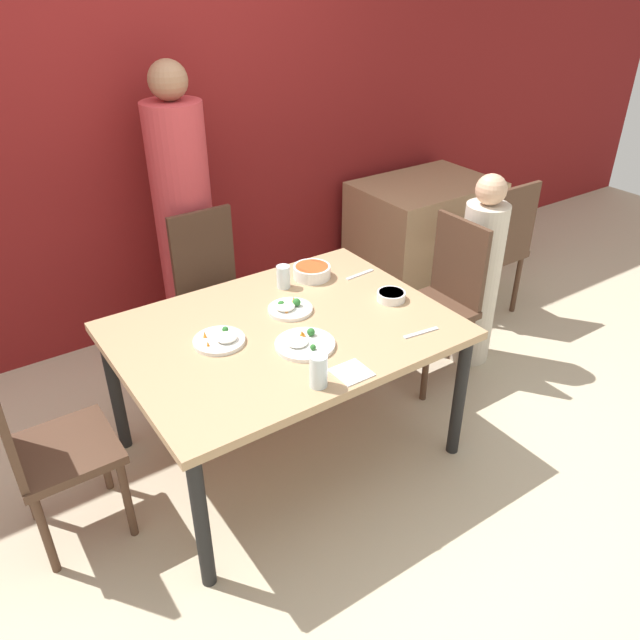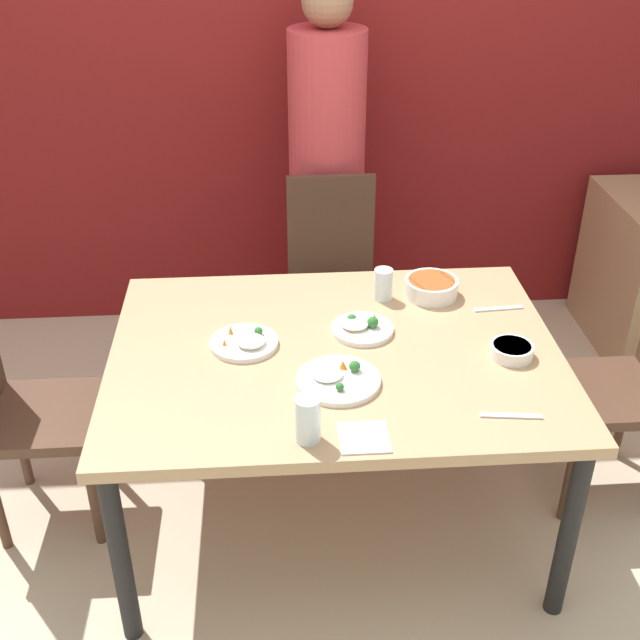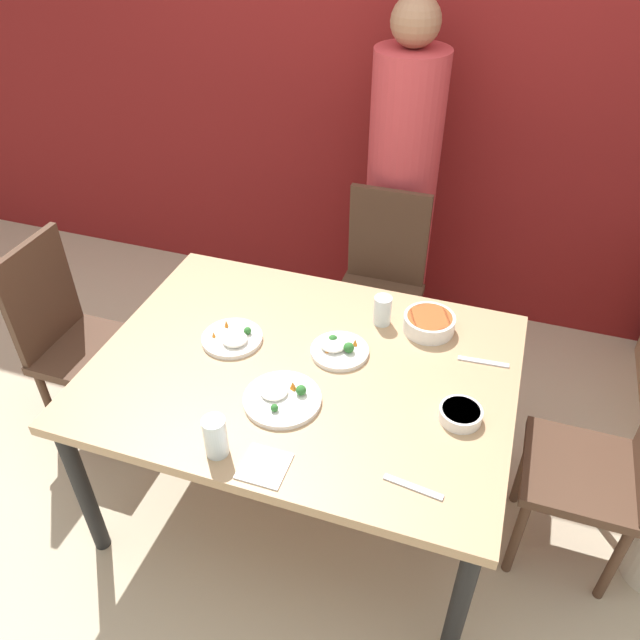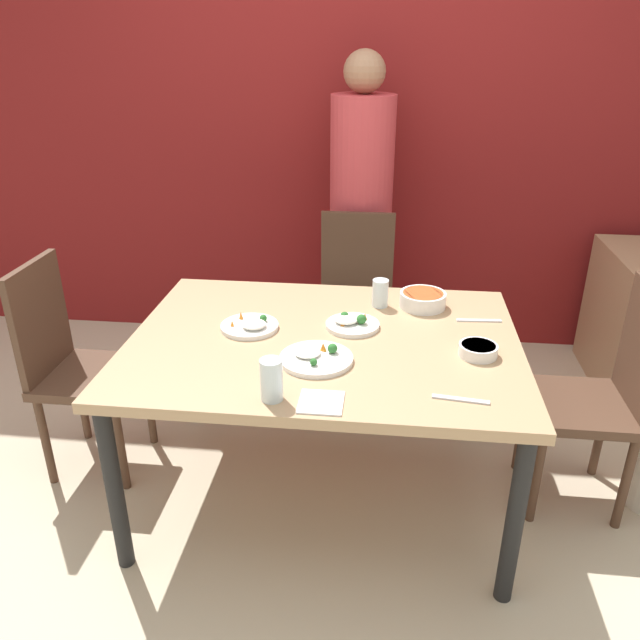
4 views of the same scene
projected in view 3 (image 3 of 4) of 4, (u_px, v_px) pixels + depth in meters
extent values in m
plane|color=beige|center=(306.00, 491.00, 2.66)|extent=(10.00, 10.00, 0.00)
cube|color=maroon|center=(411.00, 61.00, 2.98)|extent=(10.00, 0.06, 2.70)
cube|color=tan|center=(303.00, 370.00, 2.22)|extent=(1.47, 1.10, 0.04)
cylinder|color=black|center=(83.00, 490.00, 2.25)|extent=(0.06, 0.06, 0.68)
cylinder|color=black|center=(459.00, 607.00, 1.91)|extent=(0.06, 0.06, 0.68)
cylinder|color=black|center=(206.00, 329.00, 2.98)|extent=(0.06, 0.06, 0.68)
cylinder|color=black|center=(494.00, 393.00, 2.64)|extent=(0.06, 0.06, 0.68)
cube|color=#4C3323|center=(375.00, 303.00, 2.98)|extent=(0.40, 0.40, 0.04)
cube|color=#4C3323|center=(388.00, 237.00, 2.95)|extent=(0.38, 0.03, 0.48)
cylinder|color=#4C3323|center=(332.00, 353.00, 3.04)|extent=(0.04, 0.04, 0.42)
cylinder|color=#4C3323|center=(398.00, 368.00, 2.96)|extent=(0.04, 0.04, 0.42)
cylinder|color=#4C3323|center=(351.00, 314.00, 3.28)|extent=(0.04, 0.04, 0.42)
cylinder|color=#4C3323|center=(412.00, 327.00, 3.20)|extent=(0.04, 0.04, 0.42)
cube|color=#4C3323|center=(581.00, 473.00, 2.19)|extent=(0.40, 0.40, 0.04)
cylinder|color=#4C3323|center=(523.00, 467.00, 2.50)|extent=(0.04, 0.04, 0.42)
cylinder|color=#4C3323|center=(517.00, 536.00, 2.25)|extent=(0.04, 0.04, 0.42)
cylinder|color=#4C3323|center=(611.00, 489.00, 2.41)|extent=(0.04, 0.04, 0.42)
cylinder|color=#4C3323|center=(614.00, 563.00, 2.17)|extent=(0.04, 0.04, 0.42)
cube|color=#4C3323|center=(92.00, 352.00, 2.70)|extent=(0.40, 0.40, 0.04)
cube|color=#4C3323|center=(39.00, 295.00, 2.58)|extent=(0.03, 0.38, 0.48)
cylinder|color=#4C3323|center=(114.00, 425.00, 2.67)|extent=(0.04, 0.04, 0.42)
cylinder|color=#4C3323|center=(154.00, 375.00, 2.92)|extent=(0.04, 0.04, 0.42)
cylinder|color=#4C3323|center=(50.00, 407.00, 2.76)|extent=(0.04, 0.04, 0.42)
cylinder|color=#4C3323|center=(94.00, 360.00, 3.00)|extent=(0.04, 0.04, 0.42)
cylinder|color=#C63D42|center=(400.00, 207.00, 3.09)|extent=(0.34, 0.34, 1.50)
sphere|color=#9E7051|center=(416.00, 21.00, 2.57)|extent=(0.21, 0.21, 0.21)
cylinder|color=white|center=(429.00, 323.00, 2.35)|extent=(0.19, 0.19, 0.06)
cylinder|color=#BC5123|center=(430.00, 317.00, 2.34)|extent=(0.17, 0.17, 0.01)
cylinder|color=white|center=(340.00, 351.00, 2.26)|extent=(0.21, 0.21, 0.02)
ellipsoid|color=white|center=(334.00, 344.00, 2.26)|extent=(0.10, 0.10, 0.03)
cone|color=orange|center=(328.00, 350.00, 2.24)|extent=(0.02, 0.02, 0.02)
cone|color=orange|center=(355.00, 342.00, 2.27)|extent=(0.02, 0.02, 0.03)
sphere|color=#2D702D|center=(349.00, 348.00, 2.23)|extent=(0.04, 0.04, 0.04)
sphere|color=#2D702D|center=(333.00, 339.00, 2.27)|extent=(0.04, 0.04, 0.04)
cylinder|color=white|center=(282.00, 399.00, 2.07)|extent=(0.26, 0.26, 0.02)
ellipsoid|color=white|center=(274.00, 391.00, 2.07)|extent=(0.09, 0.09, 0.02)
cone|color=orange|center=(294.00, 387.00, 2.09)|extent=(0.02, 0.02, 0.02)
cone|color=orange|center=(293.00, 385.00, 2.09)|extent=(0.02, 0.02, 0.03)
sphere|color=#2D702D|center=(274.00, 408.00, 2.01)|extent=(0.03, 0.03, 0.03)
sphere|color=#2D702D|center=(301.00, 390.00, 2.07)|extent=(0.04, 0.04, 0.04)
cylinder|color=white|center=(232.00, 338.00, 2.32)|extent=(0.23, 0.23, 0.02)
ellipsoid|color=white|center=(235.00, 339.00, 2.28)|extent=(0.09, 0.09, 0.03)
cone|color=orange|center=(214.00, 334.00, 2.30)|extent=(0.01, 0.01, 0.03)
sphere|color=#2D702D|center=(248.00, 331.00, 2.32)|extent=(0.03, 0.03, 0.03)
cone|color=orange|center=(226.00, 323.00, 2.35)|extent=(0.02, 0.02, 0.03)
cylinder|color=white|center=(460.00, 414.00, 2.00)|extent=(0.14, 0.14, 0.04)
cylinder|color=white|center=(461.00, 410.00, 1.99)|extent=(0.12, 0.12, 0.01)
cylinder|color=silver|center=(215.00, 437.00, 1.86)|extent=(0.07, 0.07, 0.14)
cylinder|color=silver|center=(382.00, 310.00, 2.37)|extent=(0.07, 0.07, 0.12)
cube|color=white|center=(264.00, 466.00, 1.86)|extent=(0.14, 0.14, 0.01)
cube|color=silver|center=(413.00, 487.00, 1.80)|extent=(0.18, 0.04, 0.01)
cube|color=silver|center=(483.00, 362.00, 2.23)|extent=(0.18, 0.03, 0.01)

